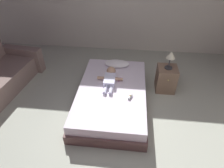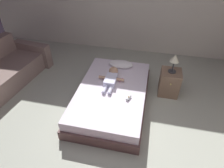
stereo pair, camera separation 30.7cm
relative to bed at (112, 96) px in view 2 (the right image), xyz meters
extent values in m
plane|color=#AAAF9F|center=(0.07, -0.72, -0.18)|extent=(8.00, 8.00, 0.00)
cube|color=silver|center=(0.07, 2.28, 1.16)|extent=(8.00, 0.12, 2.67)
cube|color=brown|center=(0.00, 0.00, -0.08)|extent=(1.28, 2.06, 0.19)
cube|color=silver|center=(0.00, 0.00, 0.10)|extent=(1.23, 1.98, 0.17)
ellipsoid|color=white|center=(0.02, 0.76, 0.24)|extent=(0.52, 0.28, 0.12)
cube|color=white|center=(-0.06, 0.17, 0.24)|extent=(0.21, 0.35, 0.11)
sphere|color=tan|center=(-0.06, 0.42, 0.28)|extent=(0.18, 0.18, 0.18)
cylinder|color=tan|center=(-0.23, 0.22, 0.24)|extent=(0.15, 0.06, 0.06)
cylinder|color=tan|center=(0.11, 0.22, 0.24)|extent=(0.15, 0.06, 0.06)
cylinder|color=white|center=(-0.11, -0.10, 0.22)|extent=(0.06, 0.20, 0.06)
cylinder|color=white|center=(-0.01, -0.10, 0.22)|extent=(0.06, 0.20, 0.06)
cube|color=#B733AC|center=(0.12, 0.28, 0.19)|extent=(0.05, 0.15, 0.01)
cube|color=white|center=(0.14, 0.36, 0.20)|extent=(0.02, 0.03, 0.01)
cube|color=gray|center=(-2.31, 0.07, 0.03)|extent=(0.91, 1.70, 0.41)
cube|color=gray|center=(-2.20, 0.97, 0.11)|extent=(0.93, 0.31, 0.57)
cube|color=#7D614C|center=(1.05, 0.54, 0.08)|extent=(0.39, 0.39, 0.52)
sphere|color=tan|center=(1.05, 0.34, 0.20)|extent=(0.03, 0.03, 0.03)
cylinder|color=#333338|center=(1.05, 0.54, 0.36)|extent=(0.15, 0.15, 0.02)
cylinder|color=#333338|center=(1.05, 0.54, 0.47)|extent=(0.02, 0.02, 0.21)
cone|color=beige|center=(1.05, 0.54, 0.64)|extent=(0.17, 0.17, 0.14)
cylinder|color=white|center=(0.34, -0.22, 0.21)|extent=(0.09, 0.13, 0.05)
cone|color=#EFBE6E|center=(0.34, -0.22, 0.24)|extent=(0.03, 0.03, 0.02)
camera|label=1|loc=(0.29, -2.73, 2.44)|focal=30.99mm
camera|label=2|loc=(0.60, -2.68, 2.44)|focal=30.99mm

